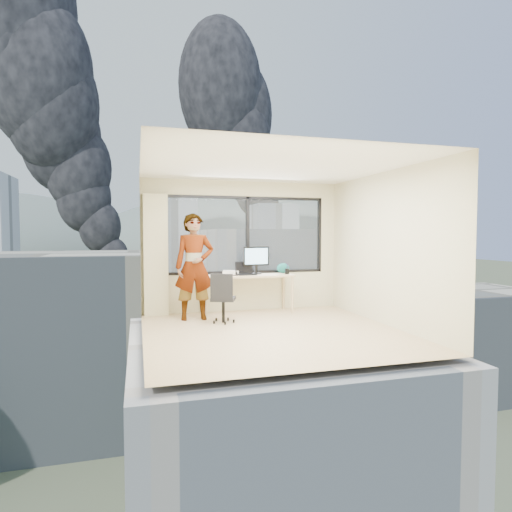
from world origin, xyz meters
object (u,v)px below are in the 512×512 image
object	(u,v)px
laptop	(246,269)
game_console	(231,272)
desk	(247,294)
chair	(223,297)
person	(194,267)
handbag	(283,268)
monitor	(256,260)

from	to	relation	value
laptop	game_console	bearing A→B (deg)	128.43
desk	chair	bearing A→B (deg)	-128.81
game_console	laptop	bearing A→B (deg)	-29.62
desk	person	bearing A→B (deg)	-161.87
game_console	chair	bearing A→B (deg)	-94.07
handbag	laptop	bearing A→B (deg)	-146.47
game_console	handbag	distance (m)	1.07
monitor	handbag	size ratio (longest dim) A/B	2.12
person	laptop	world-z (taller)	person
chair	person	world-z (taller)	person
desk	handbag	size ratio (longest dim) A/B	6.89
chair	handbag	bearing A→B (deg)	53.06
desk	game_console	bearing A→B (deg)	139.59
laptop	handbag	size ratio (longest dim) A/B	1.46
monitor	game_console	world-z (taller)	monitor
desk	laptop	xyz separation A→B (m)	(-0.02, -0.02, 0.49)
chair	game_console	distance (m)	1.12
person	monitor	size ratio (longest dim) A/B	3.47
person	handbag	xyz separation A→B (m)	(1.87, 0.50, -0.11)
game_console	laptop	xyz separation A→B (m)	(0.25, -0.25, 0.08)
desk	monitor	distance (m)	0.70
laptop	desk	bearing A→B (deg)	38.24
chair	handbag	xyz separation A→B (m)	(1.42, 0.93, 0.41)
desk	person	xyz separation A→B (m)	(-1.07, -0.35, 0.58)
person	game_console	xyz separation A→B (m)	(0.80, 0.58, -0.17)
desk	handbag	world-z (taller)	handbag
chair	game_console	bearing A→B (deg)	90.43
monitor	desk	bearing A→B (deg)	-159.66
chair	handbag	distance (m)	1.75
person	handbag	distance (m)	1.94
chair	laptop	xyz separation A→B (m)	(0.60, 0.75, 0.42)
desk	person	size ratio (longest dim) A/B	0.94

